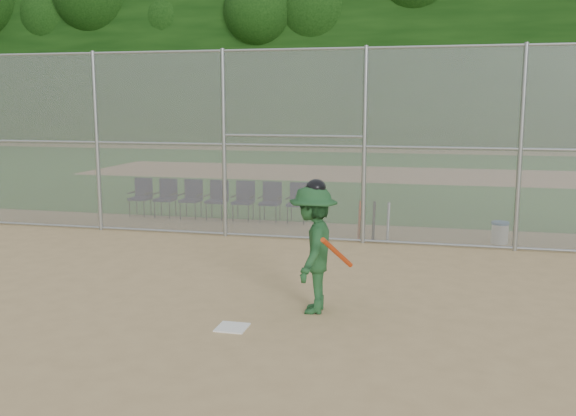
% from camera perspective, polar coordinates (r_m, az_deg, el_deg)
% --- Properties ---
extents(ground, '(100.00, 100.00, 0.00)m').
position_cam_1_polar(ground, '(8.89, -3.78, -9.60)').
color(ground, tan).
rests_on(ground, ground).
extents(grass_strip, '(100.00, 100.00, 0.00)m').
position_cam_1_polar(grass_strip, '(26.31, 7.85, 3.01)').
color(grass_strip, '#245F1C').
rests_on(grass_strip, ground).
extents(dirt_patch_far, '(24.00, 24.00, 0.00)m').
position_cam_1_polar(dirt_patch_far, '(26.30, 7.85, 3.02)').
color(dirt_patch_far, tan).
rests_on(dirt_patch_far, ground).
extents(backstop_fence, '(16.09, 0.09, 4.00)m').
position_cam_1_polar(backstop_fence, '(13.29, 2.51, 5.84)').
color(backstop_fence, gray).
rests_on(backstop_fence, ground).
extents(treeline, '(81.00, 60.00, 11.00)m').
position_cam_1_polar(treeline, '(28.26, 8.51, 14.59)').
color(treeline, black).
rests_on(treeline, ground).
extents(home_plate, '(0.39, 0.39, 0.02)m').
position_cam_1_polar(home_plate, '(8.47, -4.98, -10.53)').
color(home_plate, white).
rests_on(home_plate, ground).
extents(batter_at_plate, '(0.92, 1.34, 1.86)m').
position_cam_1_polar(batter_at_plate, '(8.85, 2.24, -3.60)').
color(batter_at_plate, '#1F4D26').
rests_on(batter_at_plate, ground).
extents(water_cooler, '(0.36, 0.36, 0.46)m').
position_cam_1_polar(water_cooler, '(13.95, 18.32, -2.08)').
color(water_cooler, white).
rests_on(water_cooler, ground).
extents(spare_bats, '(0.66, 0.30, 0.84)m').
position_cam_1_polar(spare_bats, '(13.53, 7.63, -1.21)').
color(spare_bats, '#D84C14').
rests_on(spare_bats, ground).
extents(chair_0, '(0.54, 0.52, 0.96)m').
position_cam_1_polar(chair_0, '(16.84, -13.02, 0.92)').
color(chair_0, black).
rests_on(chair_0, ground).
extents(chair_1, '(0.54, 0.52, 0.96)m').
position_cam_1_polar(chair_1, '(16.54, -10.88, 0.85)').
color(chair_1, black).
rests_on(chair_1, ground).
extents(chair_2, '(0.54, 0.52, 0.96)m').
position_cam_1_polar(chair_2, '(16.27, -8.66, 0.77)').
color(chair_2, black).
rests_on(chair_2, ground).
extents(chair_3, '(0.54, 0.52, 0.96)m').
position_cam_1_polar(chair_3, '(16.03, -6.38, 0.69)').
color(chair_3, black).
rests_on(chair_3, ground).
extents(chair_4, '(0.54, 0.52, 0.96)m').
position_cam_1_polar(chair_4, '(15.81, -4.03, 0.60)').
color(chair_4, black).
rests_on(chair_4, ground).
extents(chair_5, '(0.54, 0.52, 0.96)m').
position_cam_1_polar(chair_5, '(15.62, -1.61, 0.52)').
color(chair_5, black).
rests_on(chair_5, ground).
extents(chair_6, '(0.54, 0.52, 0.96)m').
position_cam_1_polar(chair_6, '(15.46, 0.85, 0.42)').
color(chair_6, black).
rests_on(chair_6, ground).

